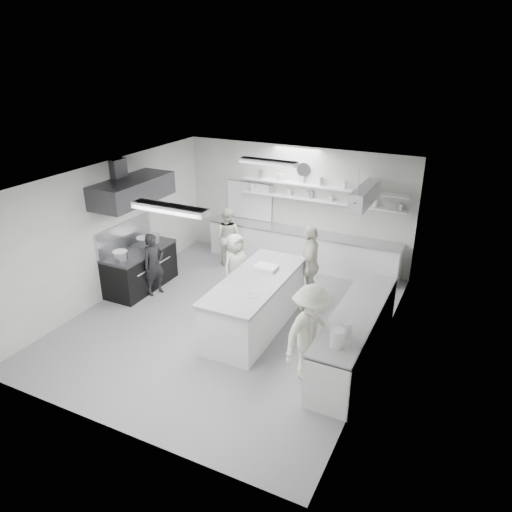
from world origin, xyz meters
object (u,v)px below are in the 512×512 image
at_px(back_counter, 301,249).
at_px(cook_stove, 154,264).
at_px(stove, 141,270).
at_px(cook_back, 228,236).
at_px(prep_island, 255,304).
at_px(right_counter, 355,336).

xyz_separation_m(back_counter, cook_stove, (-2.41, -2.90, 0.26)).
height_order(stove, cook_back, cook_back).
distance_m(stove, prep_island, 3.20).
distance_m(prep_island, cook_back, 3.19).
bearing_deg(cook_back, prep_island, 124.58).
xyz_separation_m(right_counter, cook_stove, (-4.76, 0.50, 0.25)).
bearing_deg(back_counter, stove, -136.01).
bearing_deg(stove, right_counter, -6.52).
bearing_deg(prep_island, cook_back, 128.26).
relative_size(right_counter, cook_back, 2.18).
distance_m(back_counter, right_counter, 4.13).
bearing_deg(right_counter, prep_island, 174.44).
height_order(back_counter, prep_island, prep_island).
xyz_separation_m(back_counter, right_counter, (2.35, -3.40, 0.01)).
bearing_deg(right_counter, cook_stove, 174.05).
bearing_deg(stove, cook_stove, -11.97).
height_order(right_counter, cook_stove, cook_stove).
bearing_deg(right_counter, cook_back, 146.80).
xyz_separation_m(back_counter, prep_island, (0.27, -3.20, 0.05)).
distance_m(back_counter, cook_stove, 3.78).
distance_m(stove, cook_stove, 0.57).
height_order(cook_stove, cook_back, cook_back).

